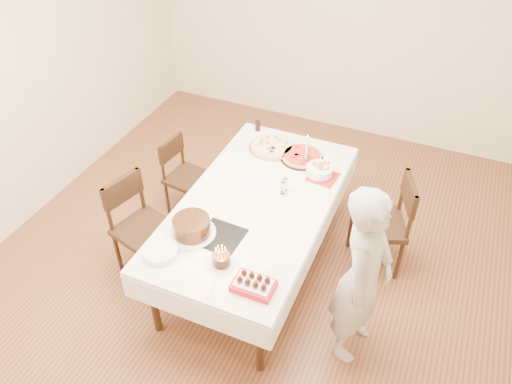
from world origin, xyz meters
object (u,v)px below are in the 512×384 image
at_px(chair_right_savory, 378,224).
at_px(taper_candle, 307,149).
at_px(chair_left_dessert, 144,230).
at_px(layer_cake, 192,227).
at_px(pasta_bowl, 319,170).
at_px(person, 363,278).
at_px(pizza_white, 272,147).
at_px(dining_table, 256,235).
at_px(cola_glass, 258,126).
at_px(birthday_cake, 221,256).
at_px(chair_left_savory, 188,178).
at_px(pizza_pepperoni, 302,156).
at_px(strawberry_box, 254,285).

bearing_deg(chair_right_savory, taper_candle, 144.28).
bearing_deg(chair_left_dessert, layer_cake, -177.30).
xyz_separation_m(taper_candle, layer_cake, (-0.49, -1.18, -0.09)).
height_order(chair_left_dessert, taper_candle, taper_candle).
bearing_deg(pasta_bowl, person, -57.50).
distance_m(pizza_white, taper_candle, 0.40).
relative_size(chair_right_savory, person, 0.62).
bearing_deg(dining_table, cola_glass, 112.55).
xyz_separation_m(chair_left_dessert, taper_candle, (1.05, 1.06, 0.44)).
distance_m(chair_right_savory, pizza_white, 1.19).
height_order(pasta_bowl, birthday_cake, birthday_cake).
height_order(taper_candle, birthday_cake, taper_candle).
xyz_separation_m(chair_right_savory, pizza_white, (-1.10, 0.30, 0.30)).
height_order(dining_table, chair_left_savory, chair_left_savory).
height_order(person, pizza_pepperoni, person).
xyz_separation_m(taper_candle, strawberry_box, (0.14, -1.47, -0.12)).
height_order(chair_right_savory, taper_candle, taper_candle).
relative_size(pizza_pepperoni, pasta_bowl, 1.71).
bearing_deg(strawberry_box, pasta_bowl, 89.27).
bearing_deg(cola_glass, dining_table, -67.45).
bearing_deg(chair_left_dessert, taper_candle, -119.75).
xyz_separation_m(birthday_cake, strawberry_box, (0.30, -0.11, -0.05)).
bearing_deg(layer_cake, dining_table, 60.86).
bearing_deg(chair_left_savory, pizza_white, -149.75).
bearing_deg(dining_table, person, -24.23).
bearing_deg(chair_left_savory, cola_glass, -124.84).
distance_m(person, taper_candle, 1.36).
distance_m(chair_left_savory, person, 2.13).
xyz_separation_m(person, layer_cake, (-1.29, -0.08, 0.06)).
bearing_deg(dining_table, chair_left_savory, 154.58).
xyz_separation_m(pizza_pepperoni, strawberry_box, (0.20, -1.54, 0.01)).
xyz_separation_m(dining_table, chair_left_dessert, (-0.85, -0.41, 0.09)).
height_order(pasta_bowl, strawberry_box, pasta_bowl).
height_order(taper_candle, cola_glass, taper_candle).
distance_m(pasta_bowl, layer_cake, 1.26).
height_order(pizza_pepperoni, strawberry_box, strawberry_box).
xyz_separation_m(person, taper_candle, (-0.80, 1.10, 0.15)).
xyz_separation_m(chair_left_savory, pizza_pepperoni, (1.05, 0.28, 0.37)).
bearing_deg(pizza_pepperoni, cola_glass, 153.64).
relative_size(chair_left_dessert, person, 0.61).
bearing_deg(chair_right_savory, dining_table, -175.29).
relative_size(dining_table, strawberry_box, 7.52).
bearing_deg(chair_left_dessert, birthday_cake, 176.16).
bearing_deg(pizza_pepperoni, birthday_cake, -93.79).
bearing_deg(dining_table, taper_candle, 72.98).
distance_m(pizza_pepperoni, taper_candle, 0.16).
height_order(dining_table, chair_left_dessert, chair_left_dessert).
distance_m(taper_candle, cola_glass, 0.71).
xyz_separation_m(chair_right_savory, cola_glass, (-1.35, 0.54, 0.33)).
height_order(pizza_white, pasta_bowl, pasta_bowl).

